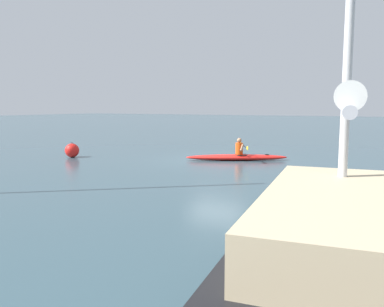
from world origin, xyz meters
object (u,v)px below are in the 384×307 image
kayaker (240,147)px  sailboat_far_left_berth (339,250)px  kayak (237,157)px  mooring_buoy_red_near (72,150)px

kayaker → sailboat_far_left_berth: size_ratio=0.23×
kayak → kayaker: kayaker is taller
kayak → sailboat_far_left_berth: (-5.87, 11.23, 0.49)m
sailboat_far_left_berth → mooring_buoy_red_near: (13.10, -8.49, -0.29)m
sailboat_far_left_berth → mooring_buoy_red_near: 15.61m
kayak → sailboat_far_left_berth: 12.68m
kayak → sailboat_far_left_berth: bearing=117.6°
kayaker → sailboat_far_left_berth: 12.67m
mooring_buoy_red_near → kayaker: bearing=-159.1°
kayaker → sailboat_far_left_berth: (-5.75, 11.29, 0.04)m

